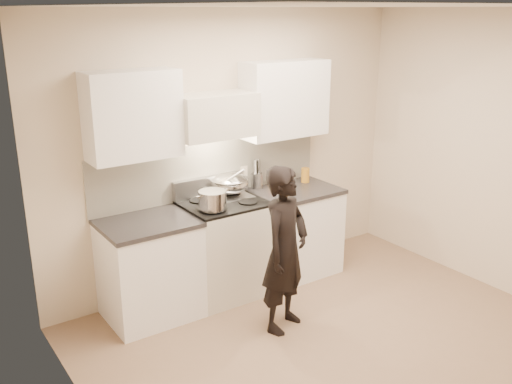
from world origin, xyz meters
TOP-DOWN VIEW (x-y plane):
  - ground_plane at (0.00, 0.00)m, footprint 4.00×4.00m
  - room_shell at (-0.06, 0.37)m, footprint 4.04×3.54m
  - stove at (-0.30, 1.42)m, footprint 0.76×0.65m
  - counter_right at (0.53, 1.43)m, footprint 0.92×0.67m
  - counter_left at (-1.08, 1.43)m, footprint 0.82×0.67m
  - wok at (-0.14, 1.57)m, footprint 0.39×0.47m
  - stock_pot at (-0.50, 1.28)m, footprint 0.36×0.28m
  - utensil_crock at (0.25, 1.67)m, footprint 0.11×0.11m
  - spice_jar at (0.41, 1.66)m, footprint 0.04×0.04m
  - oil_glass at (0.80, 1.56)m, footprint 0.09×0.09m
  - person at (-0.20, 0.59)m, footprint 0.63×0.53m

SIDE VIEW (x-z plane):
  - ground_plane at x=0.00m, z-range 0.00..0.00m
  - counter_right at x=0.53m, z-range 0.00..0.92m
  - counter_left at x=-1.08m, z-range 0.00..0.92m
  - stove at x=-0.30m, z-range 0.00..0.95m
  - person at x=-0.20m, z-range 0.00..1.47m
  - spice_jar at x=0.41m, z-range 0.92..1.02m
  - oil_glass at x=0.80m, z-range 0.92..1.07m
  - utensil_crock at x=0.25m, z-range 0.86..1.16m
  - stock_pot at x=-0.50m, z-range 0.96..1.13m
  - wok at x=-0.14m, z-range 0.91..1.22m
  - room_shell at x=-0.06m, z-range 0.25..2.95m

